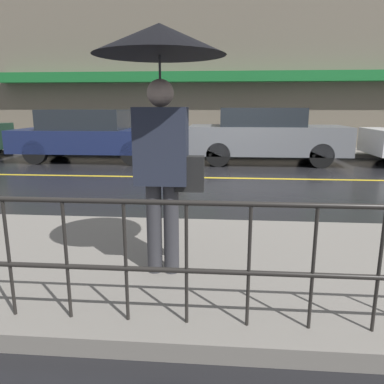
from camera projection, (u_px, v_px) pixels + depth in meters
ground_plane at (231, 178)px, 8.49m from camera, size 80.00×80.00×0.00m
sidewalk_near at (240, 268)px, 3.63m from camera, size 28.00×2.68×0.14m
sidewalk_far at (228, 151)px, 12.96m from camera, size 28.00×1.94×0.14m
lane_marking at (231, 178)px, 8.49m from camera, size 25.20×0.12×0.01m
building_storefront at (230, 71)px, 13.40m from camera, size 28.00×0.85×5.69m
railing_foreground at (250, 248)px, 2.44m from camera, size 12.00×0.04×0.87m
pedestrian at (161, 79)px, 3.03m from camera, size 1.07×1.07×2.10m
car_navy at (90, 135)px, 11.01m from camera, size 4.50×1.75×1.50m
car_grey at (265, 135)px, 10.59m from camera, size 4.36×1.73×1.55m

